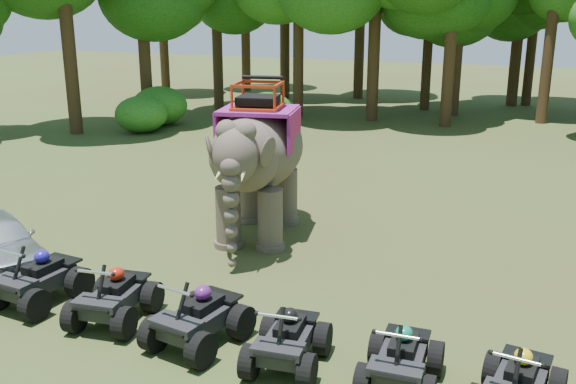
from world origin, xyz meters
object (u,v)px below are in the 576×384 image
elephant (258,159)px  atv_3 (287,333)px  atv_1 (113,290)px  atv_2 (198,310)px  atv_0 (37,272)px  atv_4 (402,352)px  atv_5 (520,376)px

elephant → atv_3: size_ratio=2.96×
atv_1 → atv_2: size_ratio=0.97×
atv_0 → atv_4: size_ratio=1.10×
elephant → atv_4: elephant is taller
atv_1 → atv_5: atv_1 is taller
atv_0 → atv_5: 8.94m
atv_3 → atv_5: (3.53, 0.15, -0.00)m
atv_0 → atv_3: atv_0 is taller
atv_0 → atv_4: bearing=3.5°
atv_0 → atv_4: (7.23, -0.05, -0.06)m
atv_4 → atv_5: size_ratio=1.00×
atv_0 → atv_3: (5.40, -0.19, -0.06)m
atv_3 → atv_4: 1.84m
atv_2 → atv_3: atv_2 is taller
elephant → atv_2: (1.43, -5.40, -1.33)m
atv_5 → atv_4: bearing=-173.1°
elephant → atv_1: bearing=-106.9°
elephant → atv_2: elephant is taller
elephant → atv_0: size_ratio=2.68×
atv_4 → atv_2: bearing=178.1°
atv_1 → atv_3: 3.55m
atv_2 → atv_3: 1.69m
elephant → atv_5: bearing=-50.7°
atv_0 → atv_5: atv_0 is taller
atv_1 → atv_5: size_ratio=1.06×
atv_3 → atv_5: size_ratio=1.01×
atv_0 → atv_2: (3.72, -0.16, -0.01)m
atv_1 → atv_2: (1.86, -0.12, 0.02)m
atv_0 → atv_5: (8.94, -0.04, -0.06)m
atv_1 → atv_3: size_ratio=1.06×
atv_1 → atv_4: size_ratio=1.06×
elephant → atv_5: (6.65, -5.29, -1.39)m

